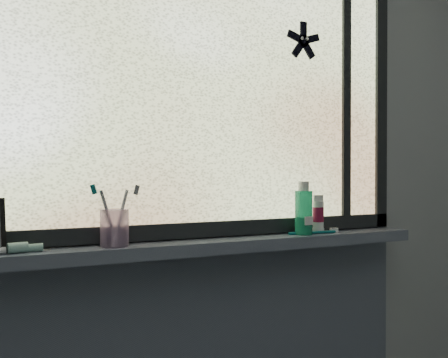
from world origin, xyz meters
TOP-DOWN VIEW (x-y plane):
  - wall_back at (0.00, 1.30)m, footprint 3.00×0.01m
  - windowsill at (0.00, 1.23)m, footprint 1.62×0.14m
  - window_pane at (0.00, 1.28)m, footprint 1.50×0.01m
  - frame_bottom at (0.00, 1.28)m, footprint 1.60×0.03m
  - frame_right at (0.78, 1.28)m, footprint 0.05×0.03m
  - frame_mullion at (0.60, 1.28)m, footprint 0.03×0.03m
  - starfish_sticker at (0.40, 1.27)m, footprint 0.15×0.02m
  - toothpaste_tube at (-0.56, 1.22)m, footprint 0.17×0.05m
  - toothbrush_cup at (-0.31, 1.22)m, footprint 0.10×0.10m
  - toothbrush_lying at (0.40, 1.21)m, footprint 0.23×0.05m
  - mouthwash_bottle at (0.36, 1.21)m, footprint 0.07×0.07m
  - cream_tube at (0.44, 1.23)m, footprint 0.04×0.04m

SIDE VIEW (x-z plane):
  - windowsill at x=0.00m, z-range 0.98..1.02m
  - toothbrush_lying at x=0.40m, z-range 1.02..1.04m
  - toothpaste_tube at x=-0.56m, z-range 1.02..1.05m
  - frame_bottom at x=0.00m, z-range 1.02..1.07m
  - toothbrush_cup at x=-0.31m, z-range 1.02..1.13m
  - cream_tube at x=0.44m, z-range 1.04..1.14m
  - mouthwash_bottle at x=0.36m, z-range 1.04..1.19m
  - wall_back at x=0.00m, z-range 0.00..2.50m
  - frame_right at x=0.78m, z-range 0.98..2.08m
  - window_pane at x=0.00m, z-range 1.03..2.03m
  - frame_mullion at x=0.60m, z-range 1.03..2.03m
  - starfish_sticker at x=0.40m, z-range 1.65..1.79m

